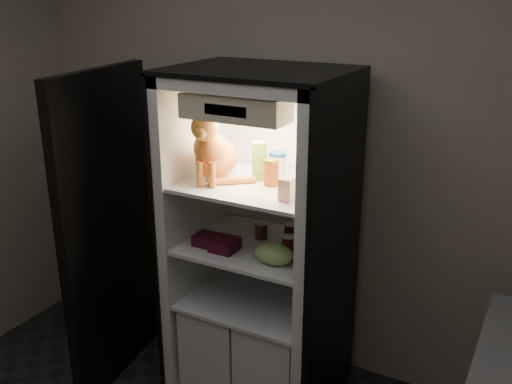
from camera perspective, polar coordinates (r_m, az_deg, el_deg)
room_shell at (r=1.87m, az=-19.64°, el=-0.76°), size 3.60×3.60×3.60m
refrigerator at (r=3.20m, az=0.60°, el=-7.22°), size 0.90×0.72×1.88m
fridge_door at (r=3.39m, az=-14.45°, el=-4.04°), size 0.20×0.87×1.85m
tabby_cat at (r=2.96m, az=-4.32°, el=4.00°), size 0.37×0.41×0.41m
parmesan_shaker at (r=2.98m, az=0.34°, el=3.13°), size 0.08×0.08×0.20m
mayo_tub at (r=3.06m, az=2.16°, el=2.82°), size 0.09×0.09×0.13m
salsa_jar at (r=2.90m, az=1.51°, el=1.98°), size 0.08×0.08×0.14m
pepper_jar at (r=2.91m, az=6.14°, el=2.76°), size 0.13×0.13×0.22m
cream_carton at (r=2.69m, az=3.09°, el=0.25°), size 0.06×0.06×0.11m
soda_can_a at (r=3.04m, az=3.51°, el=-4.34°), size 0.07×0.07×0.13m
soda_can_b at (r=3.00m, az=5.43°, el=-4.96°), size 0.06×0.06×0.11m
soda_can_c at (r=2.90m, az=3.29°, el=-5.59°), size 0.07×0.07×0.13m
condiment_jar at (r=3.14m, az=0.53°, el=-3.83°), size 0.07×0.07×0.10m
grape_bag at (r=2.86m, az=1.82°, el=-6.20°), size 0.20×0.15×0.10m
berry_box_left at (r=3.08m, az=-5.00°, el=-4.76°), size 0.12×0.12×0.06m
berry_box_right at (r=3.01m, az=-3.15°, el=-5.27°), size 0.13×0.13×0.07m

